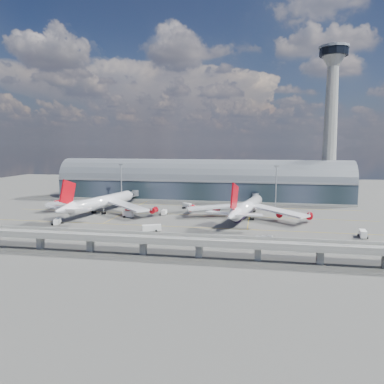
% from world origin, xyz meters
% --- Properties ---
extents(ground, '(500.00, 500.00, 0.00)m').
position_xyz_m(ground, '(0.00, 0.00, 0.00)').
color(ground, '#474744').
rests_on(ground, ground).
extents(taxi_lines, '(200.00, 80.12, 0.01)m').
position_xyz_m(taxi_lines, '(0.00, 22.11, 0.01)').
color(taxi_lines, gold).
rests_on(taxi_lines, ground).
extents(terminal, '(200.00, 30.00, 28.00)m').
position_xyz_m(terminal, '(0.00, 77.99, 11.34)').
color(terminal, '#1D2931').
rests_on(terminal, ground).
extents(control_tower, '(19.00, 19.00, 103.00)m').
position_xyz_m(control_tower, '(85.00, 83.00, 51.64)').
color(control_tower, gray).
rests_on(control_tower, ground).
extents(guideway, '(220.00, 8.50, 7.20)m').
position_xyz_m(guideway, '(-0.00, -55.00, 5.29)').
color(guideway, gray).
rests_on(guideway, ground).
extents(floodlight_mast_left, '(3.00, 0.70, 25.70)m').
position_xyz_m(floodlight_mast_left, '(-50.00, 55.00, 13.63)').
color(floodlight_mast_left, gray).
rests_on(floodlight_mast_left, ground).
extents(floodlight_mast_right, '(3.00, 0.70, 25.70)m').
position_xyz_m(floodlight_mast_right, '(50.00, 55.00, 13.63)').
color(floodlight_mast_right, gray).
rests_on(floodlight_mast_right, ground).
extents(airliner_left, '(67.98, 71.58, 21.92)m').
position_xyz_m(airliner_left, '(-47.44, 15.31, 6.26)').
color(airliner_left, white).
rests_on(airliner_left, ground).
extents(airliner_right, '(65.76, 68.82, 21.93)m').
position_xyz_m(airliner_right, '(33.71, 14.68, 5.69)').
color(airliner_right, white).
rests_on(airliner_right, ground).
extents(jet_bridge_left, '(4.40, 28.00, 7.25)m').
position_xyz_m(jet_bridge_left, '(-43.48, 53.12, 5.18)').
color(jet_bridge_left, gray).
rests_on(jet_bridge_left, ground).
extents(jet_bridge_right, '(4.40, 32.00, 7.25)m').
position_xyz_m(jet_bridge_right, '(37.55, 51.18, 5.18)').
color(jet_bridge_right, gray).
rests_on(jet_bridge_right, ground).
extents(service_truck_0, '(4.15, 7.19, 2.83)m').
position_xyz_m(service_truck_0, '(-55.80, -15.73, 1.46)').
color(service_truck_0, white).
rests_on(service_truck_0, ground).
extents(service_truck_1, '(6.08, 3.91, 3.25)m').
position_xyz_m(service_truck_1, '(-28.11, 7.34, 1.64)').
color(service_truck_1, white).
rests_on(service_truck_1, ground).
extents(service_truck_2, '(8.51, 5.42, 2.99)m').
position_xyz_m(service_truck_2, '(-6.85, -21.29, 1.56)').
color(service_truck_2, white).
rests_on(service_truck_2, ground).
extents(service_truck_3, '(3.22, 6.61, 3.08)m').
position_xyz_m(service_truck_3, '(82.93, -15.98, 1.57)').
color(service_truck_3, white).
rests_on(service_truck_3, ground).
extents(service_truck_4, '(2.53, 4.98, 2.87)m').
position_xyz_m(service_truck_4, '(-10.90, 16.64, 1.45)').
color(service_truck_4, white).
rests_on(service_truck_4, ground).
extents(service_truck_5, '(6.27, 5.57, 2.95)m').
position_xyz_m(service_truck_5, '(-2.90, 40.72, 1.51)').
color(service_truck_5, white).
rests_on(service_truck_5, ground).
extents(cargo_train_0, '(5.17, 1.66, 1.76)m').
position_xyz_m(cargo_train_0, '(22.98, -33.39, 0.92)').
color(cargo_train_0, gray).
rests_on(cargo_train_0, ground).
extents(cargo_train_1, '(14.38, 5.75, 1.92)m').
position_xyz_m(cargo_train_1, '(62.87, -39.10, 1.00)').
color(cargo_train_1, gray).
rests_on(cargo_train_1, ground).
extents(cargo_train_2, '(9.92, 5.60, 1.69)m').
position_xyz_m(cargo_train_2, '(41.17, -28.65, 0.88)').
color(cargo_train_2, gray).
rests_on(cargo_train_2, ground).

